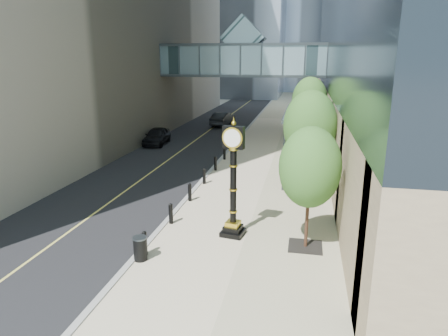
{
  "coord_description": "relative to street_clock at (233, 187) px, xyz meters",
  "views": [
    {
      "loc": [
        3.31,
        -12.6,
        7.65
      ],
      "look_at": [
        -0.64,
        6.73,
        2.24
      ],
      "focal_mm": 32.0,
      "sensor_mm": 36.0,
      "label": 1
    }
  ],
  "objects": [
    {
      "name": "pedestrian",
      "position": [
        3.27,
        7.73,
        -1.43
      ],
      "size": [
        0.61,
        0.44,
        1.57
      ],
      "primitive_type": "imported",
      "rotation": [
        0.0,
        0.0,
        3.03
      ],
      "color": "#A4A196",
      "rests_on": "sidewalk"
    },
    {
      "name": "curb",
      "position": [
        -3.42,
        36.46,
        -2.24
      ],
      "size": [
        0.25,
        180.0,
        0.07
      ],
      "primitive_type": "cube",
      "color": "gray",
      "rests_on": "ground"
    },
    {
      "name": "sidewalk",
      "position": [
        0.58,
        36.46,
        -2.25
      ],
      "size": [
        8.0,
        180.0,
        0.06
      ],
      "primitive_type": "cube",
      "color": "#B8AB8E",
      "rests_on": "ground"
    },
    {
      "name": "street_trees",
      "position": [
        3.18,
        13.0,
        1.57
      ],
      "size": [
        2.99,
        28.55,
        6.14
      ],
      "color": "black",
      "rests_on": "sidewalk"
    },
    {
      "name": "car_far",
      "position": [
        -6.6,
        29.69,
        -1.47
      ],
      "size": [
        2.28,
        4.94,
        1.57
      ],
      "primitive_type": "imported",
      "rotation": [
        0.0,
        0.0,
        3.01
      ],
      "color": "black",
      "rests_on": "road"
    },
    {
      "name": "road",
      "position": [
        -7.42,
        36.46,
        -2.27
      ],
      "size": [
        8.0,
        180.0,
        0.02
      ],
      "primitive_type": "cube",
      "color": "black",
      "rests_on": "ground"
    },
    {
      "name": "street_clock",
      "position": [
        0.0,
        0.0,
        0.0
      ],
      "size": [
        1.1,
        1.1,
        5.11
      ],
      "rotation": [
        0.0,
        0.0,
        -0.16
      ],
      "color": "black",
      "rests_on": "sidewalk"
    },
    {
      "name": "skywalk",
      "position": [
        -3.42,
        24.46,
        5.44
      ],
      "size": [
        17.0,
        4.2,
        5.8
      ],
      "color": "slate",
      "rests_on": "ground"
    },
    {
      "name": "bollard_row",
      "position": [
        -3.12,
        5.46,
        -1.77
      ],
      "size": [
        0.2,
        16.2,
        0.9
      ],
      "color": "black",
      "rests_on": "sidewalk"
    },
    {
      "name": "entrance_canopy",
      "position": [
        3.06,
        10.46,
        1.92
      ],
      "size": [
        3.0,
        8.0,
        4.38
      ],
      "color": "#383F44",
      "rests_on": "ground"
    },
    {
      "name": "car_near",
      "position": [
        -10.42,
        18.06,
        -1.49
      ],
      "size": [
        2.17,
        4.63,
        1.53
      ],
      "primitive_type": "imported",
      "rotation": [
        0.0,
        0.0,
        0.08
      ],
      "color": "black",
      "rests_on": "road"
    },
    {
      "name": "ground",
      "position": [
        -0.42,
        -3.54,
        -2.28
      ],
      "size": [
        320.0,
        320.0,
        0.0
      ],
      "primitive_type": "plane",
      "color": "gray",
      "rests_on": "ground"
    },
    {
      "name": "trash_bin",
      "position": [
        -3.12,
        -2.99,
        -1.77
      ],
      "size": [
        0.54,
        0.54,
        0.9
      ],
      "primitive_type": "cylinder",
      "rotation": [
        0.0,
        0.0,
        0.05
      ],
      "color": "black",
      "rests_on": "sidewalk"
    }
  ]
}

